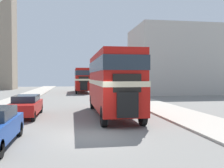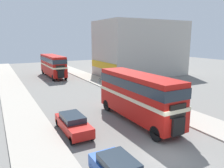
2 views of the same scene
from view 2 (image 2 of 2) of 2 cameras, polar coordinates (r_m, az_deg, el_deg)
ground_plane at (r=14.64m, az=13.84°, el=-18.17°), size 120.00×120.00×0.00m
double_decker_bus at (r=19.15m, az=6.76°, el=-2.47°), size 2.47×9.83×4.23m
bus_distant at (r=42.91m, az=-15.19°, el=5.05°), size 2.49×10.70×4.09m
car_parked_mid at (r=17.48m, az=-10.11°, el=-10.13°), size 1.69×4.58×1.44m
pedestrian_walking at (r=27.10m, az=6.79°, el=-1.27°), size 0.36×0.36×1.78m
bicycle_on_pavement at (r=35.47m, az=-2.81°, el=0.86°), size 0.05×1.76×0.78m
shop_building_block at (r=44.76m, az=7.35°, el=9.23°), size 16.72×10.55×10.52m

